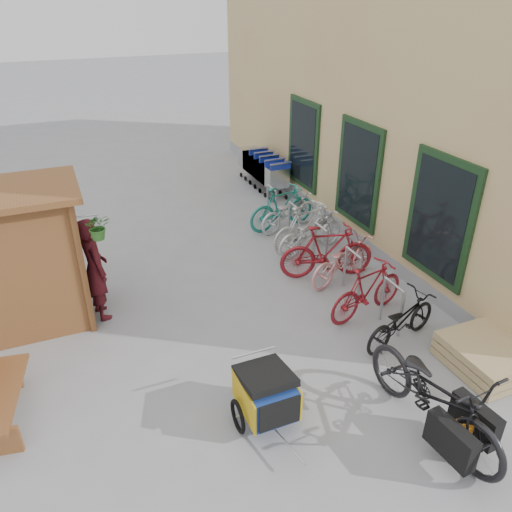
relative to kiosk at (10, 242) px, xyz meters
name	(u,v)px	position (x,y,z in m)	size (l,w,h in m)	color
ground	(264,362)	(3.28, -2.47, -1.55)	(80.00, 80.00, 0.00)	gray
building	(439,63)	(9.77, 2.03, 1.94)	(6.07, 13.00, 7.00)	tan
kiosk	(10,242)	(0.00, 0.00, 0.00)	(2.49, 1.65, 2.40)	brown
bike_rack	(320,241)	(5.58, -0.07, -1.04)	(0.05, 5.35, 0.86)	#A5A8AD
pallet_stack	(486,357)	(6.28, -3.87, -1.34)	(1.00, 1.20, 0.40)	tan
shopping_carts	(263,166)	(6.28, 4.51, -0.92)	(0.60, 2.40, 1.08)	silver
child_trailer	(266,393)	(2.84, -3.54, -1.08)	(0.85, 1.43, 0.84)	#1B3E99
cargo_bike	(435,395)	(4.72, -4.51, -0.97)	(0.96, 2.31, 1.18)	black
person_kiosk	(95,269)	(1.17, -0.21, -0.64)	(0.67, 0.44, 1.83)	maroon
bike_0	(401,320)	(5.49, -2.84, -1.14)	(0.55, 1.58, 0.83)	black
bike_1	(368,290)	(5.42, -1.99, -1.05)	(0.47, 1.66, 1.00)	maroon
bike_2	(343,260)	(5.67, -0.82, -1.10)	(0.60, 1.71, 0.90)	pink
bike_3	(327,252)	(5.43, -0.57, -1.00)	(0.52, 1.84, 1.10)	maroon
bike_4	(311,233)	(5.66, 0.49, -1.10)	(0.61, 1.74, 0.91)	silver
bike_5	(306,227)	(5.62, 0.66, -1.03)	(0.49, 1.74, 1.04)	silver
bike_6	(289,212)	(5.75, 1.73, -1.12)	(0.58, 1.66, 0.87)	silver
bike_7	(282,207)	(5.61, 1.83, -1.03)	(0.49, 1.75, 1.05)	#218477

